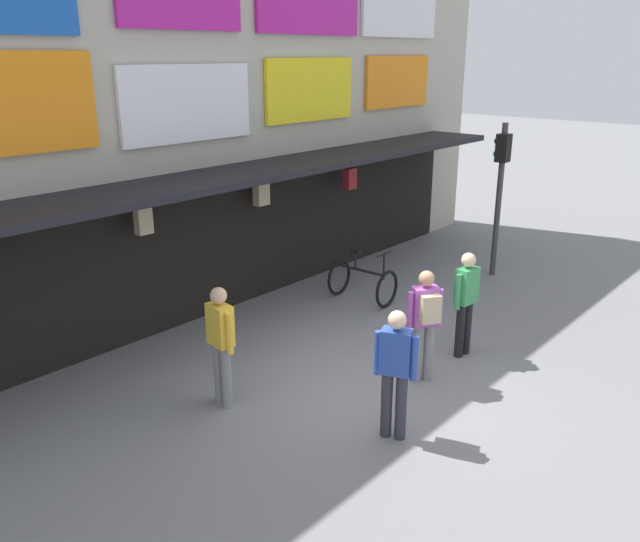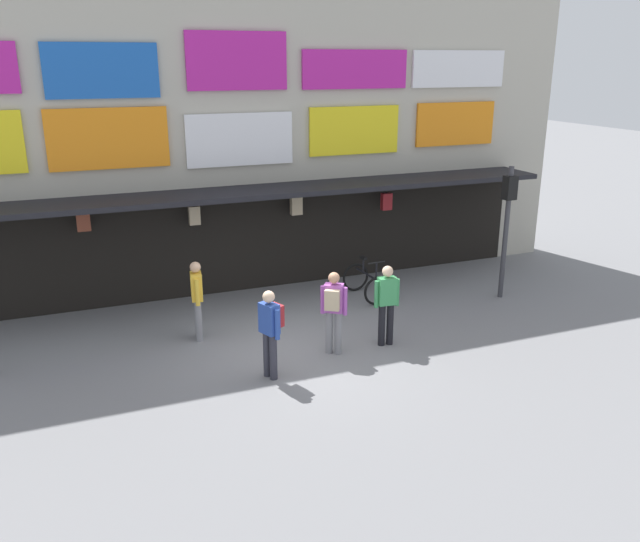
{
  "view_description": "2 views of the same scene",
  "coord_description": "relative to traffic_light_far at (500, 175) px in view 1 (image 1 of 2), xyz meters",
  "views": [
    {
      "loc": [
        -6.65,
        -4.72,
        4.52
      ],
      "look_at": [
        0.07,
        1.18,
        1.49
      ],
      "focal_mm": 36.16,
      "sensor_mm": 36.0,
      "label": 1
    },
    {
      "loc": [
        -3.98,
        -11.11,
        5.54
      ],
      "look_at": [
        0.61,
        0.4,
        1.49
      ],
      "focal_mm": 36.49,
      "sensor_mm": 36.0,
      "label": 2
    }
  ],
  "objects": [
    {
      "name": "pedestrian_in_white",
      "position": [
        -5.05,
        -1.47,
        -1.16
      ],
      "size": [
        0.48,
        0.47,
        1.68
      ],
      "color": "gray",
      "rests_on": "ground"
    },
    {
      "name": "ground_plane",
      "position": [
        -5.65,
        -1.15,
        -2.14
      ],
      "size": [
        80.0,
        80.0,
        0.0
      ],
      "primitive_type": "plane",
      "color": "slate"
    },
    {
      "name": "shopfront",
      "position": [
        -5.66,
        3.42,
        1.82
      ],
      "size": [
        18.0,
        2.6,
        8.0
      ],
      "color": "#B2AD9E",
      "rests_on": "ground"
    },
    {
      "name": "traffic_light_far",
      "position": [
        0.0,
        0.0,
        0.0
      ],
      "size": [
        0.29,
        0.33,
        3.2
      ],
      "color": "#38383D",
      "rests_on": "ground"
    },
    {
      "name": "bicycle_parked",
      "position": [
        -3.09,
        1.14,
        -1.75
      ],
      "size": [
        0.79,
        1.2,
        1.05
      ],
      "color": "black",
      "rests_on": "ground"
    },
    {
      "name": "pedestrian_in_yellow",
      "position": [
        -7.37,
        0.2,
        -1.19
      ],
      "size": [
        0.27,
        0.53,
        1.68
      ],
      "color": "gray",
      "rests_on": "ground"
    },
    {
      "name": "pedestrian_in_red",
      "position": [
        -6.49,
        -1.97,
        -1.16
      ],
      "size": [
        0.44,
        0.5,
        1.68
      ],
      "color": "#2D2D38",
      "rests_on": "ground"
    },
    {
      "name": "pedestrian_in_purple",
      "position": [
        -3.9,
        -1.47,
        -1.19
      ],
      "size": [
        0.53,
        0.26,
        1.68
      ],
      "color": "black",
      "rests_on": "ground"
    }
  ]
}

